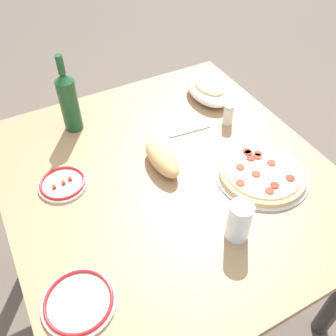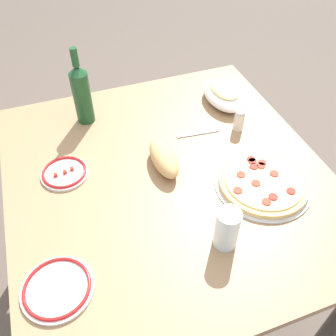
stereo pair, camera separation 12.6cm
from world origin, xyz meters
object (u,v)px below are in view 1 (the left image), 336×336
at_px(pepperoni_pizza, 262,172).
at_px(baked_pasta_dish, 208,90).
at_px(dining_table, 168,196).
at_px(wine_bottle, 69,101).
at_px(side_plate_near, 79,302).
at_px(water_glass, 239,221).
at_px(bread_loaf, 162,159).
at_px(side_plate_far, 63,184).
at_px(spice_shaker, 228,114).

height_order(pepperoni_pizza, baked_pasta_dish, baked_pasta_dish).
xyz_separation_m(dining_table, wine_bottle, (-0.40, -0.21, 0.24)).
bearing_deg(side_plate_near, water_glass, 87.99).
xyz_separation_m(baked_pasta_dish, side_plate_near, (0.62, -0.79, -0.03)).
bearing_deg(dining_table, side_plate_near, -54.44).
bearing_deg(side_plate_near, bread_loaf, 129.41).
bearing_deg(bread_loaf, water_glass, 9.78).
bearing_deg(side_plate_far, wine_bottle, 154.78).
xyz_separation_m(side_plate_far, bread_loaf, (0.08, 0.34, 0.03)).
bearing_deg(baked_pasta_dish, side_plate_near, -51.65).
height_order(baked_pasta_dish, wine_bottle, wine_bottle).
bearing_deg(dining_table, spice_shaker, 111.94).
bearing_deg(side_plate_near, baked_pasta_dish, 128.35).
height_order(dining_table, pepperoni_pizza, pepperoni_pizza).
relative_size(pepperoni_pizza, baked_pasta_dish, 1.35).
bearing_deg(side_plate_far, water_glass, 42.32).
bearing_deg(wine_bottle, baked_pasta_dish, 82.30).
xyz_separation_m(pepperoni_pizza, side_plate_near, (0.14, -0.70, -0.01)).
distance_m(side_plate_near, spice_shaker, 0.88).
height_order(wine_bottle, spice_shaker, wine_bottle).
bearing_deg(pepperoni_pizza, spice_shaker, 168.61).
bearing_deg(bread_loaf, baked_pasta_dish, 127.08).
bearing_deg(water_glass, baked_pasta_dish, 154.54).
xyz_separation_m(wine_bottle, water_glass, (0.72, 0.27, -0.06)).
relative_size(water_glass, bread_loaf, 0.68).
relative_size(dining_table, side_plate_far, 7.19).
relative_size(dining_table, pepperoni_pizza, 3.62).
xyz_separation_m(dining_table, baked_pasta_dish, (-0.32, 0.37, 0.16)).
bearing_deg(dining_table, bread_loaf, -178.69).
xyz_separation_m(wine_bottle, side_plate_near, (0.70, -0.22, -0.12)).
distance_m(water_glass, bread_loaf, 0.37).
height_order(dining_table, spice_shaker, spice_shaker).
xyz_separation_m(baked_pasta_dish, side_plate_far, (0.20, -0.70, -0.03)).
height_order(side_plate_near, side_plate_far, side_plate_far).
bearing_deg(pepperoni_pizza, baked_pasta_dish, 170.13).
bearing_deg(dining_table, wine_bottle, -152.69).
distance_m(pepperoni_pizza, spice_shaker, 0.30).
bearing_deg(side_plate_far, pepperoni_pizza, 65.88).
height_order(wine_bottle, side_plate_near, wine_bottle).
bearing_deg(side_plate_near, spice_shaker, 119.90).
distance_m(side_plate_far, spice_shaker, 0.68).
xyz_separation_m(water_glass, side_plate_near, (-0.02, -0.48, -0.06)).
distance_m(side_plate_far, bread_loaf, 0.35).
xyz_separation_m(side_plate_far, spice_shaker, (-0.02, 0.68, 0.03)).
distance_m(dining_table, side_plate_far, 0.38).
bearing_deg(side_plate_near, pepperoni_pizza, 101.52).
bearing_deg(pepperoni_pizza, dining_table, -119.17).
bearing_deg(bread_loaf, dining_table, 1.31).
xyz_separation_m(pepperoni_pizza, spice_shaker, (-0.30, 0.06, 0.03)).
bearing_deg(pepperoni_pizza, bread_loaf, -125.44).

